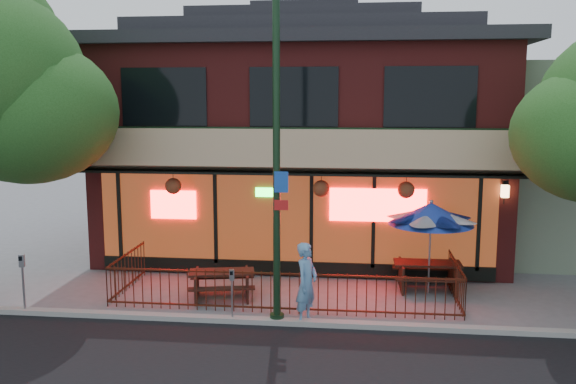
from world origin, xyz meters
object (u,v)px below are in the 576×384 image
picnic_table_right (427,272)px  parking_meter_near (232,287)px  patio_umbrella (431,214)px  parking_meter_far (23,274)px  picnic_table_left (222,280)px  pedestrian (307,283)px  street_light (277,183)px

picnic_table_right → parking_meter_near: bearing=-147.9°
patio_umbrella → parking_meter_far: patio_umbrella is taller
picnic_table_left → pedestrian: (2.25, -1.49, 0.46)m
picnic_table_right → pedestrian: 4.05m
street_light → pedestrian: 2.33m
picnic_table_left → picnic_table_right: bearing=13.7°
street_light → pedestrian: size_ratio=3.82×
parking_meter_far → picnic_table_right: bearing=16.8°
parking_meter_near → picnic_table_right: bearing=32.1°
picnic_table_left → parking_meter_near: parking_meter_near is taller
picnic_table_right → parking_meter_far: parking_meter_far is taller
patio_umbrella → parking_meter_far: (-9.52, -2.57, -1.13)m
picnic_table_right → parking_meter_near: parking_meter_near is taller
pedestrian → parking_meter_far: 6.58m
street_light → parking_meter_near: 2.53m
street_light → parking_meter_near: (-1.00, -0.08, -2.33)m
picnic_table_right → pedestrian: (-2.94, -2.75, 0.43)m
patio_umbrella → pedestrian: size_ratio=1.33×
pedestrian → parking_meter_near: 1.66m
street_light → pedestrian: street_light is taller
pedestrian → picnic_table_left: bearing=79.3°
parking_meter_near → patio_umbrella: bearing=29.2°
pedestrian → parking_meter_near: bearing=117.3°
pedestrian → parking_meter_far: bearing=113.9°
picnic_table_left → picnic_table_right: 5.34m
street_light → picnic_table_right: (3.60, 2.80, -2.67)m
street_light → patio_umbrella: size_ratio=2.86×
street_light → parking_meter_near: street_light is taller
parking_meter_near → parking_meter_far: size_ratio=0.86×
picnic_table_right → parking_meter_far: bearing=-163.2°
street_light → picnic_table_right: bearing=37.9°
picnic_table_right → patio_umbrella: (-0.00, -0.31, 1.60)m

